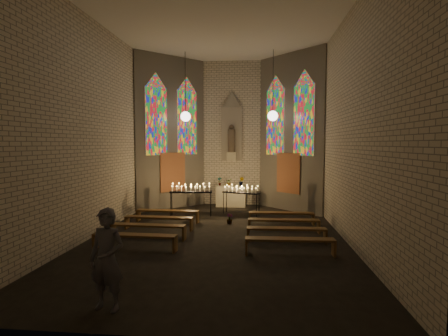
% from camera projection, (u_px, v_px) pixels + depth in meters
% --- Properties ---
extents(floor, '(12.00, 12.00, 0.00)m').
position_uv_depth(floor, '(218.00, 236.00, 11.36)').
color(floor, black).
rests_on(floor, ground).
extents(room, '(8.22, 12.43, 7.00)m').
position_uv_depth(room, '(227.00, 127.00, 14.45)').
color(room, beige).
rests_on(room, ground).
extents(altar, '(1.40, 0.60, 1.00)m').
position_uv_depth(altar, '(231.00, 196.00, 16.74)').
color(altar, '#B3AE92').
rests_on(altar, ground).
extents(flower_vase_left, '(0.24, 0.18, 0.41)m').
position_uv_depth(flower_vase_left, '(220.00, 181.00, 16.77)').
color(flower_vase_left, '#4C723F').
rests_on(flower_vase_left, altar).
extents(flower_vase_center, '(0.31, 0.27, 0.34)m').
position_uv_depth(flower_vase_center, '(229.00, 182.00, 16.75)').
color(flower_vase_center, '#4C723F').
rests_on(flower_vase_center, altar).
extents(flower_vase_right, '(0.29, 0.27, 0.44)m').
position_uv_depth(flower_vase_right, '(241.00, 181.00, 16.57)').
color(flower_vase_right, '#4C723F').
rests_on(flower_vase_right, altar).
extents(aisle_flower_pot, '(0.27, 0.27, 0.38)m').
position_uv_depth(aisle_flower_pot, '(230.00, 219.00, 13.09)').
color(aisle_flower_pot, '#4C723F').
rests_on(aisle_flower_pot, ground).
extents(votive_stand_left, '(1.79, 0.61, 1.28)m').
position_uv_depth(votive_stand_left, '(191.00, 190.00, 14.51)').
color(votive_stand_left, black).
rests_on(votive_stand_left, ground).
extents(votive_stand_right, '(1.65, 0.91, 1.19)m').
position_uv_depth(votive_stand_right, '(241.00, 191.00, 14.81)').
color(votive_stand_right, black).
rests_on(votive_stand_right, ground).
extents(pew_left_0, '(2.41, 0.42, 0.46)m').
position_uv_depth(pew_left_0, '(168.00, 212.00, 13.42)').
color(pew_left_0, '#533617').
rests_on(pew_left_0, ground).
extents(pew_right_0, '(2.41, 0.42, 0.46)m').
position_uv_depth(pew_right_0, '(281.00, 215.00, 12.99)').
color(pew_right_0, '#533617').
rests_on(pew_right_0, ground).
extents(pew_left_1, '(2.41, 0.42, 0.46)m').
position_uv_depth(pew_left_1, '(159.00, 219.00, 12.22)').
color(pew_left_1, '#533617').
rests_on(pew_left_1, ground).
extents(pew_right_1, '(2.41, 0.42, 0.46)m').
position_uv_depth(pew_right_1, '(283.00, 222.00, 11.80)').
color(pew_right_1, '#533617').
rests_on(pew_right_1, ground).
extents(pew_left_2, '(2.41, 0.42, 0.46)m').
position_uv_depth(pew_left_2, '(148.00, 227.00, 11.03)').
color(pew_left_2, '#533617').
rests_on(pew_left_2, ground).
extents(pew_right_2, '(2.41, 0.42, 0.46)m').
position_uv_depth(pew_right_2, '(286.00, 230.00, 10.61)').
color(pew_right_2, '#533617').
rests_on(pew_right_2, ground).
extents(pew_left_3, '(2.41, 0.42, 0.46)m').
position_uv_depth(pew_left_3, '(135.00, 237.00, 9.84)').
color(pew_left_3, '#533617').
rests_on(pew_left_3, ground).
extents(pew_right_3, '(2.41, 0.42, 0.46)m').
position_uv_depth(pew_right_3, '(290.00, 241.00, 9.42)').
color(pew_right_3, '#533617').
rests_on(pew_right_3, ground).
extents(visitor, '(0.74, 0.54, 1.86)m').
position_uv_depth(visitor, '(107.00, 259.00, 6.29)').
color(visitor, '#494852').
rests_on(visitor, ground).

